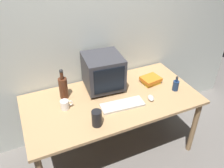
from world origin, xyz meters
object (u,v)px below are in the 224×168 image
at_px(mug, 65,105).
at_px(metal_canister, 97,118).
at_px(computer_mouse, 151,98).
at_px(bottle_tall, 63,87).
at_px(bottle_short, 176,85).
at_px(book_stack, 151,80).
at_px(crt_monitor, 103,72).
at_px(keyboard, 122,105).

bearing_deg(mug, metal_canister, -59.32).
bearing_deg(metal_canister, mug, 120.68).
distance_m(computer_mouse, metal_canister, 0.64).
relative_size(computer_mouse, bottle_tall, 0.31).
height_order(bottle_tall, metal_canister, bottle_tall).
bearing_deg(bottle_short, computer_mouse, -173.83).
distance_m(book_stack, metal_canister, 0.86).
relative_size(computer_mouse, bottle_short, 0.60).
relative_size(crt_monitor, computer_mouse, 4.15).
relative_size(book_stack, mug, 1.81).
distance_m(computer_mouse, bottle_tall, 0.88).
xyz_separation_m(computer_mouse, mug, (-0.82, 0.21, 0.03)).
distance_m(keyboard, metal_canister, 0.35).
xyz_separation_m(book_stack, metal_canister, (-0.78, -0.37, 0.04)).
bearing_deg(crt_monitor, keyboard, -83.49).
distance_m(bottle_short, book_stack, 0.28).
bearing_deg(metal_canister, crt_monitor, 61.82).
distance_m(crt_monitor, bottle_tall, 0.44).
relative_size(keyboard, mug, 3.50).
distance_m(mug, metal_canister, 0.38).
xyz_separation_m(crt_monitor, bottle_short, (0.67, -0.36, -0.13)).
bearing_deg(bottle_short, crt_monitor, 151.93).
height_order(computer_mouse, book_stack, book_stack).
xyz_separation_m(crt_monitor, mug, (-0.47, -0.18, -0.15)).
height_order(crt_monitor, bottle_short, crt_monitor).
distance_m(bottle_short, mug, 1.15).
bearing_deg(bottle_tall, bottle_short, -17.92).
bearing_deg(bottle_tall, crt_monitor, 0.14).
xyz_separation_m(computer_mouse, bottle_tall, (-0.78, 0.39, 0.10)).
xyz_separation_m(keyboard, book_stack, (0.46, 0.23, 0.03)).
height_order(crt_monitor, metal_canister, crt_monitor).
height_order(book_stack, metal_canister, metal_canister).
relative_size(computer_mouse, metal_canister, 0.67).
xyz_separation_m(bottle_tall, metal_canister, (0.16, -0.51, -0.05)).
height_order(keyboard, computer_mouse, computer_mouse).
height_order(computer_mouse, bottle_short, bottle_short).
xyz_separation_m(computer_mouse, bottle_short, (0.32, 0.03, 0.04)).
height_order(bottle_short, metal_canister, bottle_short).
bearing_deg(book_stack, keyboard, -153.40).
bearing_deg(mug, bottle_short, -8.72).
height_order(book_stack, mug, mug).
relative_size(keyboard, bottle_short, 2.50).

